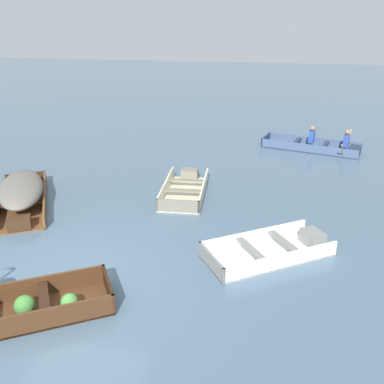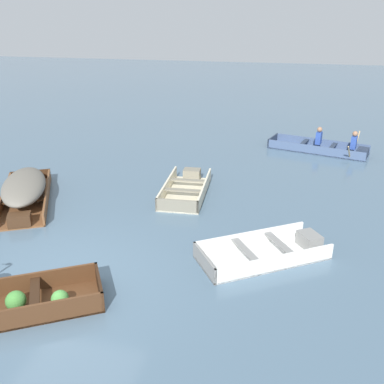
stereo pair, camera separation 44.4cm
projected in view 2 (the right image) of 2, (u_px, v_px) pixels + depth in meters
name	position (u px, v px, depth m)	size (l,w,h in m)	color
ground_plane	(58.00, 284.00, 7.98)	(80.00, 80.00, 0.00)	slate
dinghy_dark_varnish_foreground	(1.00, 307.00, 7.11)	(3.21, 2.49, 0.40)	#4C2D19
skiff_cream_near_moored	(186.00, 188.00, 12.00)	(1.27, 2.57, 0.36)	beige
skiff_white_mid_moored	(268.00, 252.00, 8.82)	(2.80, 2.39, 0.34)	white
skiff_wooden_brown_far_moored	(24.00, 189.00, 11.29)	(2.58, 3.48, 0.69)	brown
rowboat_slate_blue_with_crew	(324.00, 147.00, 15.52)	(3.64, 2.42, 0.89)	#475B7F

